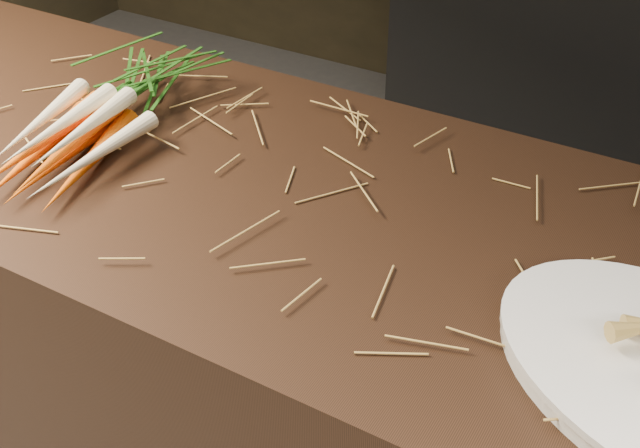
{
  "coord_description": "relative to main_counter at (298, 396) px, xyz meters",
  "views": [
    {
      "loc": [
        0.55,
        -0.56,
        1.57
      ],
      "look_at": [
        0.12,
        0.18,
        0.96
      ],
      "focal_mm": 45.0,
      "sensor_mm": 36.0,
      "label": 1
    }
  ],
  "objects": [
    {
      "name": "straw_bedding",
      "position": [
        0.0,
        0.0,
        0.46
      ],
      "size": [
        1.4,
        0.6,
        0.02
      ],
      "primitive_type": null,
      "color": "#A78940",
      "rests_on": "main_counter"
    },
    {
      "name": "root_veg_bunch",
      "position": [
        -0.38,
        0.02,
        0.5
      ],
      "size": [
        0.26,
        0.55,
        0.1
      ],
      "rotation": [
        0.0,
        0.0,
        0.19
      ],
      "color": "#E1540A",
      "rests_on": "main_counter"
    },
    {
      "name": "main_counter",
      "position": [
        0.0,
        0.0,
        0.0
      ],
      "size": [
        2.4,
        0.7,
        0.9
      ],
      "primitive_type": "cube",
      "color": "black",
      "rests_on": "ground"
    }
  ]
}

